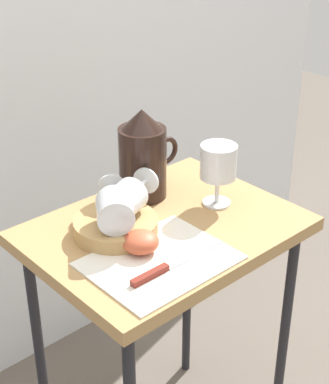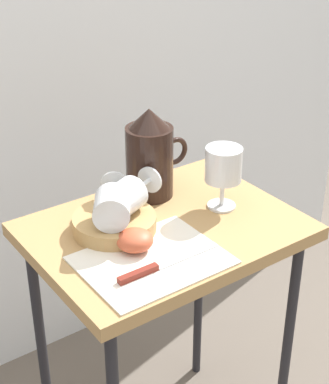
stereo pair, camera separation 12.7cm
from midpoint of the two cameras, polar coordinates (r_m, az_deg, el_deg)
name	(u,v)px [view 2 (the right image)]	position (r m, az deg, el deg)	size (l,w,h in m)	color
curtain_drape	(41,54)	(1.64, -9.15, 12.46)	(2.40, 0.03, 1.86)	white
table	(164,255)	(1.35, 2.71, -5.89)	(0.56, 0.42, 0.68)	#AD8451
linen_napkin	(152,260)	(1.20, 1.86, -6.42)	(0.27, 0.21, 0.00)	silver
basket_tray	(115,224)	(1.28, -1.82, -3.02)	(0.17, 0.17, 0.04)	tan
pitcher	(150,161)	(1.39, 1.26, 2.87)	(0.16, 0.11, 0.21)	black
wine_glass_upright	(223,168)	(1.35, 8.17, 2.18)	(0.08, 0.08, 0.14)	silver
wine_glass_tipped_near	(123,199)	(1.26, -0.96, -0.69)	(0.16, 0.12, 0.07)	silver
wine_glass_tipped_far	(112,206)	(1.23, -1.95, -1.42)	(0.14, 0.16, 0.07)	silver
apple_half_left	(135,240)	(1.21, 0.23, -4.57)	(0.07, 0.07, 0.04)	#C15133
knife	(155,268)	(1.16, 2.24, -7.12)	(0.23, 0.02, 0.01)	silver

